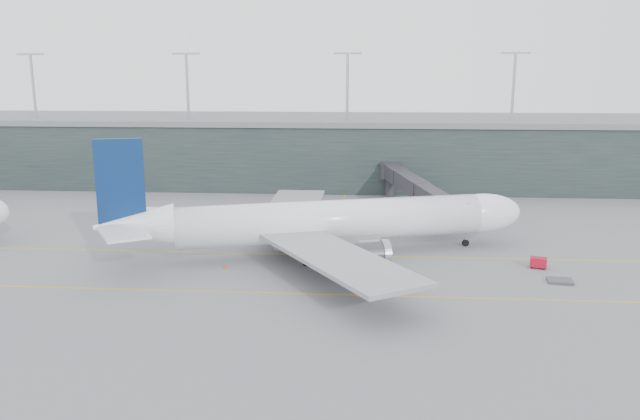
{
  "coord_description": "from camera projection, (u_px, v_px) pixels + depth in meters",
  "views": [
    {
      "loc": [
        9.26,
        -88.3,
        25.09
      ],
      "look_at": [
        2.99,
        -4.0,
        6.5
      ],
      "focal_mm": 35.0,
      "sensor_mm": 36.0,
      "label": 1
    }
  ],
  "objects": [
    {
      "name": "cone_wing_port",
      "position": [
        371.0,
        228.0,
        101.6
      ],
      "size": [
        0.45,
        0.45,
        0.71
      ],
      "primitive_type": "cone",
      "color": "#CB490B",
      "rests_on": "ground"
    },
    {
      "name": "taxiline_lead_main",
      "position": [
        341.0,
        217.0,
        111.17
      ],
      "size": [
        0.25,
        60.0,
        0.02
      ],
      "primitive_type": "cube",
      "color": "gold",
      "rests_on": "ground"
    },
    {
      "name": "baggage_dolly",
      "position": [
        560.0,
        281.0,
        76.45
      ],
      "size": [
        3.27,
        2.77,
        0.3
      ],
      "primitive_type": "cube",
      "rotation": [
        0.0,
        0.0,
        -0.15
      ],
      "color": "#3C3B41",
      "rests_on": "ground"
    },
    {
      "name": "terminal",
      "position": [
        327.0,
        149.0,
        146.91
      ],
      "size": [
        240.0,
        36.0,
        29.0
      ],
      "color": "#1E2A29",
      "rests_on": "ground"
    },
    {
      "name": "taxiline_b",
      "position": [
        284.0,
        293.0,
        72.58
      ],
      "size": [
        160.0,
        0.25,
        0.02
      ],
      "primitive_type": "cube",
      "color": "gold",
      "rests_on": "ground"
    },
    {
      "name": "main_aircraft",
      "position": [
        329.0,
        222.0,
        87.0
      ],
      "size": [
        59.53,
        54.75,
        17.01
      ],
      "rotation": [
        0.0,
        0.0,
        0.29
      ],
      "color": "white",
      "rests_on": "ground"
    },
    {
      "name": "taxiline_a",
      "position": [
        299.0,
        254.0,
        88.16
      ],
      "size": [
        160.0,
        0.25,
        0.02
      ],
      "primitive_type": "cube",
      "color": "gold",
      "rests_on": "ground"
    },
    {
      "name": "jet_bridge",
      "position": [
        416.0,
        183.0,
        114.49
      ],
      "size": [
        12.56,
        45.92,
        7.05
      ],
      "rotation": [
        0.0,
        0.0,
        0.2
      ],
      "color": "#2A292E",
      "rests_on": "ground"
    },
    {
      "name": "uld_b",
      "position": [
        295.0,
        224.0,
        102.09
      ],
      "size": [
        2.41,
        2.22,
        1.76
      ],
      "rotation": [
        0.0,
        0.0,
        -0.43
      ],
      "color": "#3B3B40",
      "rests_on": "ground"
    },
    {
      "name": "uld_a",
      "position": [
        282.0,
        226.0,
        100.85
      ],
      "size": [
        2.36,
        2.11,
        1.79
      ],
      "rotation": [
        0.0,
        0.0,
        0.31
      ],
      "color": "#3B3B40",
      "rests_on": "ground"
    },
    {
      "name": "gse_cart",
      "position": [
        538.0,
        262.0,
        81.86
      ],
      "size": [
        2.39,
        1.88,
        1.43
      ],
      "rotation": [
        0.0,
        0.0,
        -0.3
      ],
      "color": "#A40B1F",
      "rests_on": "ground"
    },
    {
      "name": "uld_c",
      "position": [
        313.0,
        223.0,
        102.06
      ],
      "size": [
        2.6,
        2.28,
        2.02
      ],
      "rotation": [
        0.0,
        0.0,
        0.26
      ],
      "color": "#3B3B40",
      "rests_on": "ground"
    },
    {
      "name": "cone_nose",
      "position": [
        535.0,
        262.0,
        83.58
      ],
      "size": [
        0.42,
        0.42,
        0.67
      ],
      "primitive_type": "cone",
      "color": "orange",
      "rests_on": "ground"
    },
    {
      "name": "cone_tail",
      "position": [
        225.0,
        266.0,
        81.76
      ],
      "size": [
        0.46,
        0.46,
        0.73
      ],
      "primitive_type": "cone",
      "color": "#F4370D",
      "rests_on": "ground"
    },
    {
      "name": "ground",
      "position": [
        302.0,
        247.0,
        92.06
      ],
      "size": [
        320.0,
        320.0,
        0.0
      ],
      "primitive_type": "plane",
      "color": "slate",
      "rests_on": "ground"
    },
    {
      "name": "cone_wing_stbd",
      "position": [
        358.0,
        293.0,
        71.53
      ],
      "size": [
        0.48,
        0.48,
        0.76
      ],
      "primitive_type": "cone",
      "color": "#CE6A0B",
      "rests_on": "ground"
    }
  ]
}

